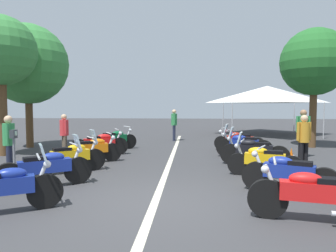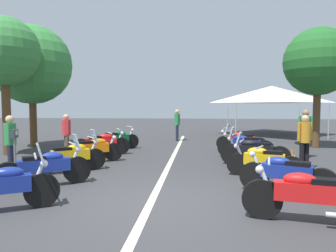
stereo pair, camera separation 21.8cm
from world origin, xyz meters
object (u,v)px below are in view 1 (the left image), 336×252
object	(u,v)px
bystander_2	(9,140)
motorcycle_left_row_1	(46,168)
event_tent	(267,94)
motorcycle_left_row_2	(71,156)
parking_meter	(14,145)
motorcycle_right_row_3	(253,151)
motorcycle_right_row_5	(239,141)
motorcycle_left_row_5	(114,139)
roadside_tree_2	(1,51)
motorcycle_right_row_0	(316,195)
motorcycle_left_row_4	(100,143)
bystander_0	(304,137)
bystander_1	(64,132)
motorcycle_right_row_4	(243,145)
roadside_tree_0	(314,63)
motorcycle_right_row_2	(263,160)
motorcycle_right_row_1	(288,173)
bystander_4	(174,122)
roadside_tree_1	(28,64)
motorcycle_left_row_3	(93,149)
motorcycle_left_row_0	(2,188)
bystander_3	(303,129)
traffic_cone_1	(291,158)

from	to	relation	value
bystander_2	motorcycle_left_row_1	bearing A→B (deg)	-61.51
bystander_2	event_tent	bearing A→B (deg)	28.29
motorcycle_left_row_1	motorcycle_left_row_2	distance (m)	1.64
motorcycle_left_row_2	parking_meter	bearing A→B (deg)	178.40
motorcycle_left_row_2	motorcycle_right_row_3	bearing A→B (deg)	-21.01
motorcycle_left_row_2	motorcycle_right_row_5	distance (m)	7.12
motorcycle_left_row_5	parking_meter	xyz separation A→B (m)	(-5.48, 1.30, 0.44)
roadside_tree_2	motorcycle_right_row_3	bearing A→B (deg)	-98.26
motorcycle_left_row_5	motorcycle_right_row_0	size ratio (longest dim) A/B	0.81
motorcycle_left_row_4	bystander_0	xyz separation A→B (m)	(-2.05, -6.89, 0.49)
bystander_1	event_tent	xyz separation A→B (m)	(9.65, -9.76, 1.72)
motorcycle_left_row_1	motorcycle_right_row_4	distance (m)	7.04
roadside_tree_0	motorcycle_right_row_4	bearing A→B (deg)	130.47
motorcycle_left_row_1	roadside_tree_2	bearing A→B (deg)	94.65
motorcycle_right_row_0	event_tent	size ratio (longest dim) A/B	0.38
bystander_2	motorcycle_right_row_2	bearing A→B (deg)	-21.70
motorcycle_left_row_1	bystander_1	size ratio (longest dim) A/B	1.16
motorcycle_right_row_2	motorcycle_right_row_4	world-z (taller)	motorcycle_right_row_4
motorcycle_right_row_1	bystander_0	bearing A→B (deg)	-89.67
parking_meter	bystander_4	distance (m)	9.91
motorcycle_left_row_5	roadside_tree_1	distance (m)	5.27
bystander_0	motorcycle_left_row_3	bearing A→B (deg)	-119.44
motorcycle_left_row_0	bystander_3	xyz separation A→B (m)	(6.59, -7.43, 0.57)
motorcycle_left_row_3	roadside_tree_1	bearing A→B (deg)	110.26
motorcycle_right_row_5	bystander_1	bearing A→B (deg)	36.19
roadside_tree_1	event_tent	bearing A→B (deg)	-59.45
bystander_3	bystander_2	bearing A→B (deg)	104.75
motorcycle_right_row_1	motorcycle_left_row_5	bearing A→B (deg)	-24.81
bystander_4	motorcycle_left_row_5	bearing A→B (deg)	-130.40
motorcycle_left_row_4	event_tent	size ratio (longest dim) A/B	0.36
motorcycle_left_row_0	bystander_4	xyz separation A→B (m)	(11.79, -2.40, 0.53)
motorcycle_left_row_3	motorcycle_right_row_1	world-z (taller)	motorcycle_right_row_1
parking_meter	bystander_1	world-z (taller)	bystander_1
motorcycle_right_row_3	parking_meter	world-z (taller)	parking_meter
motorcycle_left_row_0	roadside_tree_2	world-z (taller)	roadside_tree_2
traffic_cone_1	roadside_tree_1	size ratio (longest dim) A/B	0.11
bystander_2	bystander_3	size ratio (longest dim) A/B	0.93
motorcycle_left_row_3	motorcycle_right_row_5	bearing A→B (deg)	1.45
parking_meter	bystander_2	bearing A→B (deg)	131.02
motorcycle_left_row_0	motorcycle_right_row_4	size ratio (longest dim) A/B	0.95
motorcycle_right_row_4	bystander_4	bearing A→B (deg)	-45.49
motorcycle_left_row_3	event_tent	world-z (taller)	event_tent
parking_meter	roadside_tree_0	distance (m)	12.65
roadside_tree_1	roadside_tree_2	xyz separation A→B (m)	(-2.35, -0.22, 0.18)
bystander_1	motorcycle_left_row_3	bearing A→B (deg)	-77.15
motorcycle_left_row_0	parking_meter	world-z (taller)	parking_meter
motorcycle_right_row_2	motorcycle_left_row_4	bearing A→B (deg)	-14.49
motorcycle_left_row_4	traffic_cone_1	size ratio (longest dim) A/B	3.34
motorcycle_left_row_2	motorcycle_right_row_2	bearing A→B (deg)	-37.38
roadside_tree_0	roadside_tree_2	xyz separation A→B (m)	(-3.29, 12.71, 0.10)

